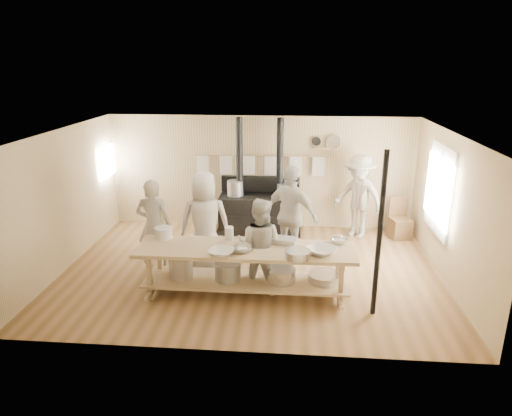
# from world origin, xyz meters

# --- Properties ---
(ground) EXTENTS (7.00, 7.00, 0.00)m
(ground) POSITION_xyz_m (0.00, 0.00, 0.00)
(ground) COLOR brown
(ground) RESTS_ON ground
(room_shell) EXTENTS (7.00, 7.00, 7.00)m
(room_shell) POSITION_xyz_m (0.00, 0.00, 1.62)
(room_shell) COLOR tan
(room_shell) RESTS_ON ground
(window_right) EXTENTS (0.09, 1.50, 1.65)m
(window_right) POSITION_xyz_m (3.47, 0.60, 1.50)
(window_right) COLOR beige
(window_right) RESTS_ON ground
(left_opening) EXTENTS (0.00, 0.90, 0.90)m
(left_opening) POSITION_xyz_m (-3.45, 2.00, 1.60)
(left_opening) COLOR white
(left_opening) RESTS_ON ground
(stove) EXTENTS (1.90, 0.75, 2.60)m
(stove) POSITION_xyz_m (-0.01, 2.12, 0.52)
(stove) COLOR black
(stove) RESTS_ON ground
(towel_rail) EXTENTS (3.00, 0.04, 0.47)m
(towel_rail) POSITION_xyz_m (0.00, 2.40, 1.56)
(towel_rail) COLOR tan
(towel_rail) RESTS_ON ground
(back_wall_shelf) EXTENTS (0.63, 0.14, 0.32)m
(back_wall_shelf) POSITION_xyz_m (1.46, 2.43, 2.00)
(back_wall_shelf) COLOR tan
(back_wall_shelf) RESTS_ON ground
(prep_table) EXTENTS (3.60, 0.90, 0.85)m
(prep_table) POSITION_xyz_m (-0.01, -0.90, 0.52)
(prep_table) COLOR tan
(prep_table) RESTS_ON ground
(support_post) EXTENTS (0.08, 0.08, 2.60)m
(support_post) POSITION_xyz_m (2.05, -1.35, 1.30)
(support_post) COLOR black
(support_post) RESTS_ON ground
(cook_far_left) EXTENTS (0.66, 0.44, 1.75)m
(cook_far_left) POSITION_xyz_m (-1.79, -0.05, 0.88)
(cook_far_left) COLOR beige
(cook_far_left) RESTS_ON ground
(cook_left) EXTENTS (0.92, 0.79, 1.64)m
(cook_left) POSITION_xyz_m (0.22, -0.70, 0.82)
(cook_left) COLOR beige
(cook_left) RESTS_ON ground
(cook_center) EXTENTS (1.03, 0.79, 1.89)m
(cook_center) POSITION_xyz_m (-0.84, -0.01, 0.95)
(cook_center) COLOR beige
(cook_center) RESTS_ON ground
(cook_right) EXTENTS (1.21, 1.00, 1.93)m
(cook_right) POSITION_xyz_m (0.73, 0.48, 0.96)
(cook_right) COLOR beige
(cook_right) RESTS_ON ground
(cook_by_window) EXTENTS (1.38, 1.29, 1.87)m
(cook_by_window) POSITION_xyz_m (2.19, 1.95, 0.93)
(cook_by_window) COLOR beige
(cook_by_window) RESTS_ON ground
(chair) EXTENTS (0.51, 0.51, 0.90)m
(chair) POSITION_xyz_m (3.15, 1.97, 0.27)
(chair) COLOR brown
(chair) RESTS_ON ground
(bowl_white_a) EXTENTS (0.48, 0.48, 0.10)m
(bowl_white_a) POSITION_xyz_m (-0.35, -1.23, 0.90)
(bowl_white_a) COLOR white
(bowl_white_a) RESTS_ON prep_table
(bowl_steel_a) EXTENTS (0.44, 0.44, 0.10)m
(bowl_steel_a) POSITION_xyz_m (-0.04, -1.06, 0.90)
(bowl_steel_a) COLOR silver
(bowl_steel_a) RESTS_ON prep_table
(bowl_white_b) EXTENTS (0.65, 0.65, 0.11)m
(bowl_white_b) POSITION_xyz_m (1.23, -1.04, 0.91)
(bowl_white_b) COLOR white
(bowl_white_b) RESTS_ON prep_table
(bowl_steel_b) EXTENTS (0.39, 0.39, 0.09)m
(bowl_steel_b) POSITION_xyz_m (1.55, -0.57, 0.90)
(bowl_steel_b) COLOR silver
(bowl_steel_b) RESTS_ON prep_table
(roasting_pan) EXTENTS (0.44, 0.35, 0.09)m
(roasting_pan) POSITION_xyz_m (0.64, -0.64, 0.89)
(roasting_pan) COLOR #B2B2B7
(roasting_pan) RESTS_ON prep_table
(mixing_bowl_large) EXTENTS (0.53, 0.53, 0.13)m
(mixing_bowl_large) POSITION_xyz_m (0.85, -1.23, 0.91)
(mixing_bowl_large) COLOR silver
(mixing_bowl_large) RESTS_ON prep_table
(bucket_galv) EXTENTS (0.28, 0.28, 0.21)m
(bucket_galv) POSITION_xyz_m (0.27, -0.57, 0.95)
(bucket_galv) COLOR gray
(bucket_galv) RESTS_ON prep_table
(deep_bowl_enamel) EXTENTS (0.39, 0.39, 0.19)m
(deep_bowl_enamel) POSITION_xyz_m (-1.46, -0.57, 0.94)
(deep_bowl_enamel) COLOR white
(deep_bowl_enamel) RESTS_ON prep_table
(pitcher) EXTENTS (0.16, 0.16, 0.23)m
(pitcher) POSITION_xyz_m (-0.31, -0.57, 0.97)
(pitcher) COLOR white
(pitcher) RESTS_ON prep_table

